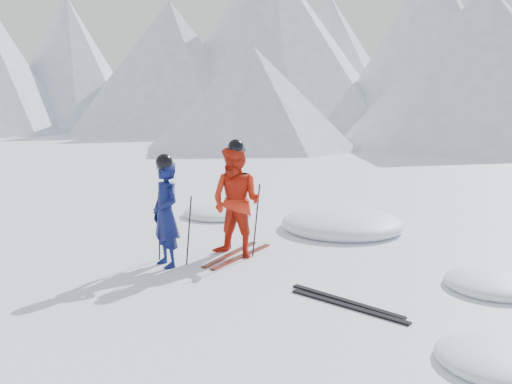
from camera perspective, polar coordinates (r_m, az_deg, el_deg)
The scene contains 12 objects.
ground at distance 7.88m, azimuth 8.17°, elevation -9.59°, with size 160.00×160.00×0.00m, color white.
skier_blue at distance 8.54m, azimuth -9.49°, elevation -2.32°, with size 0.61×0.40×1.67m, color #0C1348.
skier_red at distance 8.95m, azimuth -2.11°, elevation -1.04°, with size 0.90×0.70×1.85m, color red.
pole_blue_left at distance 8.91m, azimuth -10.15°, elevation -3.67°, with size 0.02×0.02×1.11m, color black.
pole_blue_right at distance 8.61m, azimuth -7.08°, elevation -4.06°, with size 0.02×0.02×1.11m, color black.
pole_red_left at distance 9.38m, azimuth -2.65°, elevation -2.47°, with size 0.02×0.02×1.24m, color black.
pole_red_right at distance 8.96m, azimuth 0.02°, elevation -3.04°, with size 0.02×0.02×1.24m, color black.
ski_worn_left at distance 9.23m, azimuth -2.68°, elevation -6.54°, with size 0.09×1.70×0.03m, color black.
ski_worn_right at distance 9.09m, azimuth -1.47°, elevation -6.78°, with size 0.09×1.70×0.03m, color black.
ski_loose_a at distance 7.24m, azimuth 9.40°, elevation -11.25°, with size 0.09×1.70×0.03m, color black.
ski_loose_b at distance 7.08m, azimuth 9.61°, elevation -11.76°, with size 0.09×1.70×0.03m, color black.
snow_lumps at distance 10.54m, azimuth 8.32°, elevation -4.67°, with size 8.09×6.16×0.54m.
Camera 1 is at (3.30, -6.68, 2.57)m, focal length 38.00 mm.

